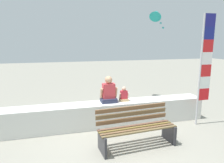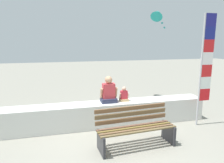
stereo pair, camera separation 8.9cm
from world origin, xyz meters
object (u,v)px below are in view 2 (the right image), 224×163
object	(u,v)px
flag_banner	(205,64)
person_adult	(109,92)
kite_teal	(157,14)
park_bench	(135,128)
person_child	(124,95)

from	to	relation	value
flag_banner	person_adult	bearing A→B (deg)	165.72
kite_teal	person_adult	bearing A→B (deg)	-137.86
park_bench	person_child	world-z (taller)	person_child
person_child	flag_banner	xyz separation A→B (m)	(2.12, -0.66, 0.94)
person_adult	person_child	xyz separation A→B (m)	(0.46, 0.00, -0.13)
person_child	kite_teal	world-z (taller)	kite_teal
flag_banner	kite_teal	xyz separation A→B (m)	(-0.05, 2.94, 1.66)
park_bench	kite_teal	world-z (taller)	kite_teal
person_adult	kite_teal	distance (m)	4.21
person_adult	person_child	distance (m)	0.47
person_child	flag_banner	world-z (taller)	flag_banner
flag_banner	kite_teal	distance (m)	3.38
park_bench	person_child	xyz separation A→B (m)	(0.15, 1.35, 0.41)
person_child	kite_teal	size ratio (longest dim) A/B	0.48
park_bench	flag_banner	size ratio (longest dim) A/B	0.59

